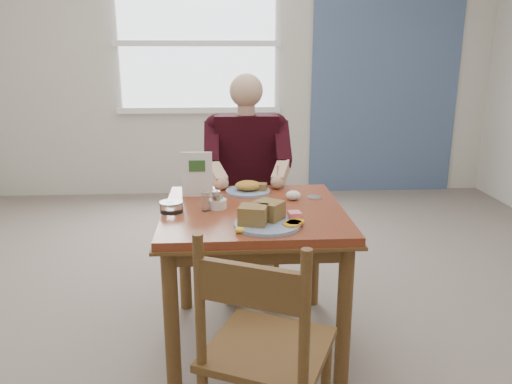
{
  "coord_description": "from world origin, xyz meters",
  "views": [
    {
      "loc": [
        -0.14,
        -2.39,
        1.51
      ],
      "look_at": [
        0.01,
        0.0,
        0.84
      ],
      "focal_mm": 35.0,
      "sensor_mm": 36.0,
      "label": 1
    }
  ],
  "objects": [
    {
      "name": "table",
      "position": [
        0.0,
        0.0,
        0.64
      ],
      "size": [
        0.92,
        0.92,
        0.75
      ],
      "color": "brown",
      "rests_on": "ground"
    },
    {
      "name": "metal_dish",
      "position": [
        0.34,
        0.16,
        0.75
      ],
      "size": [
        0.1,
        0.1,
        0.01
      ],
      "primitive_type": "cylinder",
      "rotation": [
        0.0,
        0.0,
        -0.4
      ],
      "color": "silver",
      "rests_on": "table"
    },
    {
      "name": "caddy",
      "position": [
        -0.18,
        0.01,
        0.77
      ],
      "size": [
        0.11,
        0.11,
        0.07
      ],
      "color": "white",
      "rests_on": "table"
    },
    {
      "name": "floor",
      "position": [
        0.0,
        0.0,
        0.0
      ],
      "size": [
        6.0,
        6.0,
        0.0
      ],
      "primitive_type": "plane",
      "color": "#70665B",
      "rests_on": "ground"
    },
    {
      "name": "accent_panel",
      "position": [
        1.6,
        2.98,
        1.4
      ],
      "size": [
        1.6,
        0.02,
        2.8
      ],
      "primitive_type": "cube",
      "color": "#44597F",
      "rests_on": "ground"
    },
    {
      "name": "napkin",
      "position": [
        0.22,
        0.14,
        0.78
      ],
      "size": [
        0.1,
        0.09,
        0.05
      ],
      "primitive_type": "ellipsoid",
      "rotation": [
        0.0,
        0.0,
        0.3
      ],
      "color": "white",
      "rests_on": "table"
    },
    {
      "name": "shakers",
      "position": [
        -0.21,
        -0.01,
        0.8
      ],
      "size": [
        0.11,
        0.07,
        0.1
      ],
      "color": "white",
      "rests_on": "table"
    },
    {
      "name": "near_plate",
      "position": [
        0.04,
        -0.26,
        0.79
      ],
      "size": [
        0.39,
        0.39,
        0.1
      ],
      "color": "white",
      "rests_on": "table"
    },
    {
      "name": "lemon_wedge",
      "position": [
        -0.08,
        -0.35,
        0.76
      ],
      "size": [
        0.06,
        0.04,
        0.03
      ],
      "primitive_type": "ellipsoid",
      "rotation": [
        0.0,
        0.0,
        -0.19
      ],
      "color": "yellow",
      "rests_on": "table"
    },
    {
      "name": "far_plate",
      "position": [
        -0.01,
        0.3,
        0.78
      ],
      "size": [
        0.31,
        0.31,
        0.07
      ],
      "color": "white",
      "rests_on": "table"
    },
    {
      "name": "creamer",
      "position": [
        -0.41,
        -0.03,
        0.78
      ],
      "size": [
        0.13,
        0.13,
        0.05
      ],
      "color": "white",
      "rests_on": "table"
    },
    {
      "name": "diner",
      "position": [
        0.0,
        0.71,
        0.81
      ],
      "size": [
        0.53,
        0.56,
        1.39
      ],
      "color": "gray",
      "rests_on": "chair_far"
    },
    {
      "name": "menu",
      "position": [
        -0.29,
        0.24,
        0.87
      ],
      "size": [
        0.17,
        0.02,
        0.25
      ],
      "color": "white",
      "rests_on": "table"
    },
    {
      "name": "wall_back",
      "position": [
        0.0,
        3.0,
        1.4
      ],
      "size": [
        5.5,
        0.0,
        5.5
      ],
      "primitive_type": "plane",
      "rotation": [
        1.57,
        0.0,
        0.0
      ],
      "color": "beige",
      "rests_on": "ground"
    },
    {
      "name": "window",
      "position": [
        -0.4,
        2.97,
        1.6
      ],
      "size": [
        1.72,
        0.04,
        1.42
      ],
      "color": "white",
      "rests_on": "wall_back"
    },
    {
      "name": "chair_near",
      "position": [
        -0.01,
        -0.84,
        0.48
      ],
      "size": [
        0.56,
        0.56,
        0.95
      ],
      "color": "brown",
      "rests_on": "ground"
    },
    {
      "name": "chair_far",
      "position": [
        0.0,
        0.8,
        0.48
      ],
      "size": [
        0.42,
        0.42,
        0.95
      ],
      "color": "brown",
      "rests_on": "ground"
    }
  ]
}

